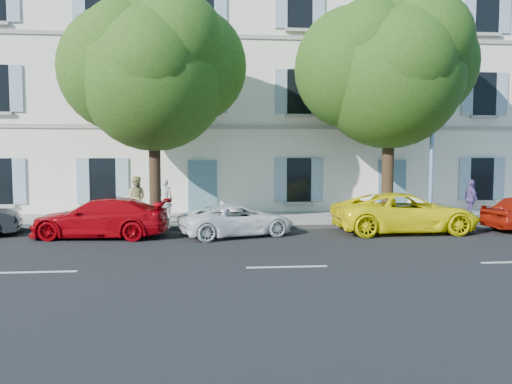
{
  "coord_description": "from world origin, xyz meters",
  "views": [
    {
      "loc": [
        -1.85,
        -15.91,
        2.74
      ],
      "look_at": [
        -0.21,
        2.0,
        1.4
      ],
      "focal_mm": 35.0,
      "sensor_mm": 36.0,
      "label": 1
    }
  ],
  "objects": [
    {
      "name": "car_yellow_supercar",
      "position": [
        4.99,
        1.03,
        0.7
      ],
      "size": [
        5.1,
        2.43,
        1.41
      ],
      "primitive_type": "imported",
      "rotation": [
        0.0,
        0.0,
        1.59
      ],
      "color": "#FFEF0A",
      "rests_on": "ground"
    },
    {
      "name": "pedestrian_c",
      "position": [
        8.77,
        3.52,
        0.95
      ],
      "size": [
        0.39,
        0.93,
        1.59
      ],
      "primitive_type": "imported",
      "rotation": [
        0.0,
        0.0,
        1.57
      ],
      "color": "#644F91",
      "rests_on": "sidewalk"
    },
    {
      "name": "car_white_coupe",
      "position": [
        -0.95,
        0.81,
        0.54
      ],
      "size": [
        4.25,
        2.93,
        1.08
      ],
      "primitive_type": "imported",
      "rotation": [
        0.0,
        0.0,
        1.89
      ],
      "color": "white",
      "rests_on": "ground"
    },
    {
      "name": "tree_left",
      "position": [
        -3.9,
        2.82,
        5.58
      ],
      "size": [
        5.44,
        5.44,
        8.44
      ],
      "color": "#3A2819",
      "rests_on": "sidewalk"
    },
    {
      "name": "pedestrian_b",
      "position": [
        -4.81,
        4.2,
        1.02
      ],
      "size": [
        0.92,
        0.76,
        1.75
      ],
      "primitive_type": "imported",
      "rotation": [
        0.0,
        0.0,
        3.02
      ],
      "color": "#C4B77D",
      "rests_on": "sidewalk"
    },
    {
      "name": "sidewalk",
      "position": [
        0.0,
        4.45,
        0.07
      ],
      "size": [
        36.0,
        4.5,
        0.15
      ],
      "primitive_type": "cube",
      "color": "#A09E96",
      "rests_on": "ground"
    },
    {
      "name": "street_lamp",
      "position": [
        6.68,
        2.54,
        4.5
      ],
      "size": [
        0.28,
        1.64,
        7.68
      ],
      "color": "#7293BF",
      "rests_on": "sidewalk"
    },
    {
      "name": "tree_right",
      "position": [
        5.26,
        3.56,
        5.86
      ],
      "size": [
        5.78,
        5.78,
        8.9
      ],
      "color": "#3A2819",
      "rests_on": "sidewalk"
    },
    {
      "name": "building",
      "position": [
        0.0,
        10.2,
        6.0
      ],
      "size": [
        28.0,
        7.0,
        12.0
      ],
      "primitive_type": "cube",
      "color": "white",
      "rests_on": "ground"
    },
    {
      "name": "pedestrian_a",
      "position": [
        -3.68,
        4.38,
        0.96
      ],
      "size": [
        0.6,
        0.39,
        1.63
      ],
      "primitive_type": "imported",
      "rotation": [
        0.0,
        0.0,
        3.15
      ],
      "color": "silver",
      "rests_on": "sidewalk"
    },
    {
      "name": "kerb",
      "position": [
        0.0,
        2.28,
        0.08
      ],
      "size": [
        36.0,
        0.16,
        0.16
      ],
      "primitive_type": "cube",
      "color": "#9E998E",
      "rests_on": "ground"
    },
    {
      "name": "car_red_coupe",
      "position": [
        -5.49,
        0.91,
        0.65
      ],
      "size": [
        4.69,
        2.33,
        1.31
      ],
      "primitive_type": "imported",
      "rotation": [
        0.0,
        0.0,
        4.6
      ],
      "color": "#A5040C",
      "rests_on": "ground"
    },
    {
      "name": "ground",
      "position": [
        0.0,
        0.0,
        0.0
      ],
      "size": [
        90.0,
        90.0,
        0.0
      ],
      "primitive_type": "plane",
      "color": "black"
    }
  ]
}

